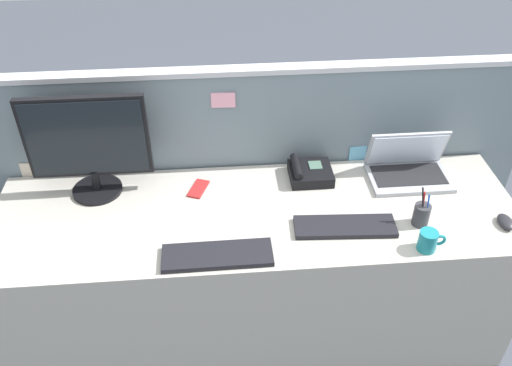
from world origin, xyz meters
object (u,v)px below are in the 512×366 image
Objects in this scene: pen_cup at (421,214)px; cell_phone_red_case at (198,189)px; desk_phone at (309,172)px; computer_mouse_right_hand at (506,222)px; laptop at (408,166)px; keyboard_main at (217,255)px; desktop_monitor at (88,143)px; coffee_mug at (428,241)px; keyboard_spare at (345,227)px.

pen_cup is 1.44× the size of cell_phone_red_case.
computer_mouse_right_hand is at bearing -27.16° from desk_phone.
laptop is 1.98× the size of pen_cup.
laptop is 0.33m from pen_cup.
pen_cup reaches higher than cell_phone_red_case.
laptop is 1.00m from keyboard_main.
desk_phone is (0.96, 0.01, -0.22)m from desktop_monitor.
computer_mouse_right_hand is (0.76, -0.39, -0.01)m from desk_phone.
desktop_monitor is 4.67× the size of coffee_mug.
coffee_mug is (1.34, -0.49, -0.21)m from desktop_monitor.
keyboard_main is (0.52, -0.47, -0.24)m from desktop_monitor.
computer_mouse_right_hand is 0.39m from coffee_mug.
desktop_monitor is 0.51m from cell_phone_red_case.
desktop_monitor reaches higher than cell_phone_red_case.
desktop_monitor reaches higher than keyboard_main.
desk_phone reaches higher than cell_phone_red_case.
computer_mouse_right_hand is (1.71, -0.38, -0.23)m from desktop_monitor.
pen_cup is (0.84, 0.12, 0.04)m from keyboard_main.
desktop_monitor is at bearing 179.53° from laptop.
desk_phone is 0.45× the size of keyboard_main.
keyboard_spare is at bearing 12.47° from keyboard_main.
computer_mouse_right_hand is 0.90× the size of coffee_mug.
laptop reaches higher than pen_cup.
laptop is 2.86× the size of cell_phone_red_case.
keyboard_main is at bearing -171.57° from pen_cup.
desk_phone is 1.93× the size of computer_mouse_right_hand.
laptop is 0.50m from keyboard_spare.
pen_cup is at bearing 82.05° from coffee_mug.
desktop_monitor is 1.13m from keyboard_spare.
keyboard_main is 1.20m from computer_mouse_right_hand.
keyboard_spare is (0.09, -0.36, -0.02)m from desk_phone.
desk_phone is 1.51× the size of cell_phone_red_case.
desk_phone is at bearing 127.80° from coffee_mug.
coffee_mug reaches higher than computer_mouse_right_hand.
desk_phone reaches higher than keyboard_main.
desk_phone is 0.54m from pen_cup.
cell_phone_red_case is at bearing -175.03° from desk_phone.
desktop_monitor is 1.25× the size of keyboard_spare.
coffee_mug reaches higher than keyboard_spare.
laptop reaches higher than coffee_mug.
pen_cup is at bearing 8.03° from keyboard_main.
keyboard_spare is 0.67m from computer_mouse_right_hand.
keyboard_main is at bearing -152.85° from laptop.
pen_cup is at bearing 2.78° from cell_phone_red_case.
coffee_mug is at bearing -97.95° from pen_cup.
laptop is at bearing 26.75° from keyboard_main.
desktop_monitor reaches higher than coffee_mug.
desktop_monitor is at bearing 168.69° from computer_mouse_right_hand.
coffee_mug reaches higher than keyboard_main.
computer_mouse_right_hand reaches higher than cell_phone_red_case.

